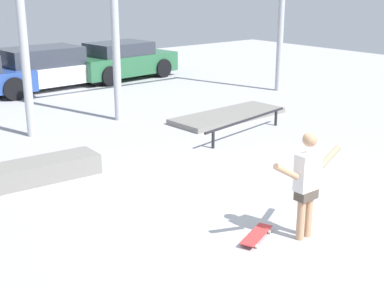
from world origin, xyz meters
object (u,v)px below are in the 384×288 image
at_px(parked_car_white, 45,69).
at_px(parked_car_green, 122,61).
at_px(skateboard, 256,235).
at_px(skateboarder, 307,181).
at_px(grind_box, 41,170).
at_px(grind_rail, 247,122).
at_px(manual_pad, 228,116).

bearing_deg(parked_car_white, parked_car_green, -4.33).
bearing_deg(skateboard, skateboarder, -57.03).
bearing_deg(grind_box, grind_rail, -3.91).
bearing_deg(skateboard, manual_pad, 28.14).
bearing_deg(parked_car_green, grind_box, -135.54).
bearing_deg(grind_rail, grind_box, 176.09).
relative_size(manual_pad, grind_rail, 1.08).
distance_m(skateboarder, grind_rail, 5.23).
bearing_deg(grind_box, skateboarder, -67.09).
distance_m(manual_pad, parked_car_green, 6.95).
height_order(skateboard, parked_car_green, parked_car_green).
relative_size(grind_rail, parked_car_white, 0.65).
height_order(skateboard, manual_pad, manual_pad).
relative_size(skateboard, parked_car_white, 0.16).
relative_size(grind_box, manual_pad, 0.64).
relative_size(manual_pad, parked_car_white, 0.70).
height_order(skateboarder, parked_car_white, skateboarder).
bearing_deg(parked_car_green, grind_rail, -107.57).
bearing_deg(manual_pad, skateboard, -129.53).
xyz_separation_m(manual_pad, parked_car_green, (1.00, 6.86, 0.59)).
bearing_deg(parked_car_white, grind_box, -117.55).
xyz_separation_m(grind_rail, parked_car_white, (-1.17, 8.46, 0.32)).
distance_m(skateboard, parked_car_green, 13.35).
height_order(grind_box, parked_car_green, parked_car_green).
bearing_deg(parked_car_green, parked_car_white, 172.81).
relative_size(grind_box, grind_rail, 0.69).
bearing_deg(skateboarder, parked_car_white, 82.05).
height_order(grind_box, parked_car_white, parked_car_white).
height_order(skateboarder, parked_car_green, skateboarder).
bearing_deg(manual_pad, grind_box, -168.58).
relative_size(parked_car_white, parked_car_green, 1.13).
bearing_deg(parked_car_green, manual_pad, -103.68).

